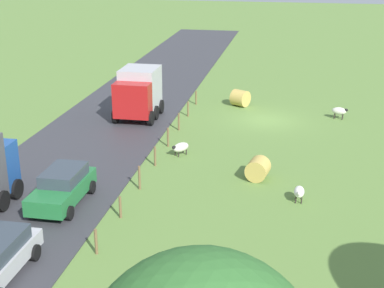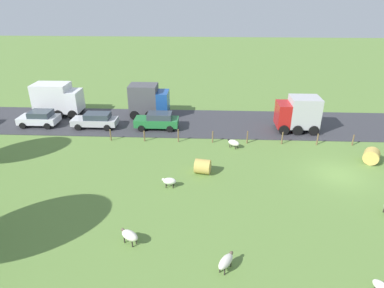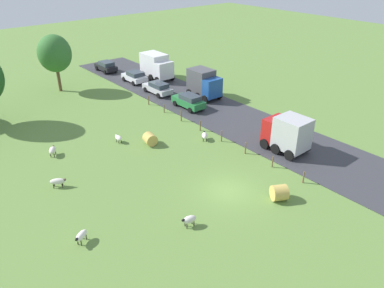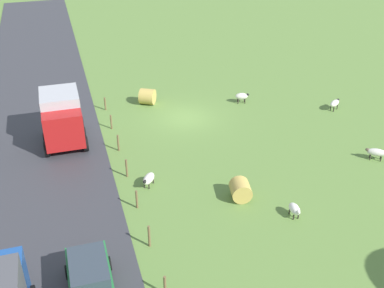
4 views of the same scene
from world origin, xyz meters
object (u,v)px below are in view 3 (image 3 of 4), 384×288
sheep_5 (118,138)px  hay_bale_0 (150,139)px  car_0 (106,66)px  car_2 (135,76)px  sheep_3 (189,220)px  sheep_2 (81,236)px  car_3 (158,88)px  sheep_0 (205,135)px  tree_0 (55,54)px  hay_bale_1 (279,193)px  sheep_1 (58,181)px  truck_2 (204,83)px  truck_0 (156,66)px  sheep_4 (52,150)px  truck_1 (287,133)px  car_1 (189,101)px

sheep_5 → hay_bale_0: (2.12, -2.31, 0.09)m
hay_bale_0 → car_0: (8.35, 24.04, 0.29)m
car_2 → sheep_3: bearing=-115.6°
sheep_2 → car_3: (19.64, 19.35, 0.30)m
sheep_0 → tree_0: size_ratio=0.16×
car_0 → car_3: size_ratio=0.91×
hay_bale_1 → car_2: bearing=77.8°
sheep_1 → car_3: size_ratio=0.28×
hay_bale_0 → truck_2: (12.26, 6.15, 1.32)m
sheep_1 → car_3: 22.05m
sheep_5 → sheep_0: bearing=-36.3°
sheep_2 → hay_bale_1: 14.30m
hay_bale_0 → truck_2: 13.78m
tree_0 → truck_2: 19.20m
sheep_1 → sheep_3: size_ratio=1.11×
sheep_5 → car_2: 18.25m
hay_bale_1 → truck_0: 31.34m
truck_0 → car_0: truck_0 is taller
hay_bale_1 → tree_0: tree_0 is taller
truck_2 → car_0: truck_2 is taller
sheep_4 → truck_0: 23.69m
sheep_3 → hay_bale_0: size_ratio=0.98×
sheep_4 → truck_2: size_ratio=0.29×
sheep_5 → sheep_2: bearing=-129.6°
truck_2 → car_0: (-3.91, 17.90, -1.03)m
sheep_0 → truck_2: size_ratio=0.28×
hay_bale_1 → sheep_0: bearing=78.3°
sheep_3 → hay_bale_1: size_ratio=0.94×
sheep_3 → hay_bale_0: 12.51m
sheep_3 → truck_0: truck_0 is taller
hay_bale_1 → hay_bale_0: bearing=99.8°
sheep_2 → car_0: size_ratio=0.28×
sheep_4 → sheep_5: 6.09m
sheep_3 → sheep_5: size_ratio=1.10×
truck_2 → car_0: 18.35m
truck_1 → car_2: 25.97m
sheep_0 → hay_bale_0: 5.32m
sheep_5 → hay_bale_1: bearing=-74.3°
sheep_3 → truck_0: (16.87, 27.79, 1.37)m
tree_0 → truck_1: tree_0 is taller
tree_0 → car_3: (9.13, -9.23, -4.08)m
car_1 → sheep_5: bearing=-167.5°
sheep_0 → sheep_2: 16.64m
sheep_5 → car_0: 24.13m
sheep_5 → car_2: size_ratio=0.26×
car_0 → sheep_1: bearing=-125.3°
truck_2 → tree_0: bearing=132.2°
truck_2 → sheep_2: bearing=-148.0°
sheep_0 → sheep_3: size_ratio=1.04×
sheep_2 → car_1: size_ratio=0.27×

